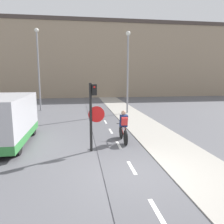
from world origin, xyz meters
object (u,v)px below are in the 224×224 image
object	(u,v)px
cyclist_near	(123,127)
traffic_light_pole	(93,109)
street_lamp_far	(38,62)
van	(5,121)
street_lamp_sidewalk	(128,64)

from	to	relation	value
cyclist_near	traffic_light_pole	bearing A→B (deg)	-145.38
street_lamp_far	cyclist_near	world-z (taller)	street_lamp_far
street_lamp_far	cyclist_near	xyz separation A→B (m)	(5.49, -10.37, -3.60)
van	traffic_light_pole	bearing A→B (deg)	-20.92
traffic_light_pole	cyclist_near	bearing A→B (deg)	34.62
street_lamp_far	street_lamp_sidewalk	xyz separation A→B (m)	(7.38, -2.72, -0.29)
traffic_light_pole	street_lamp_sidewalk	size ratio (longest dim) A/B	0.43
traffic_light_pole	van	xyz separation A→B (m)	(-3.91, 1.49, -0.68)
street_lamp_far	cyclist_near	distance (m)	12.28
street_lamp_far	cyclist_near	size ratio (longest dim) A/B	4.02
cyclist_near	van	size ratio (longest dim) A/B	0.38
street_lamp_far	traffic_light_pole	bearing A→B (deg)	-70.67
traffic_light_pole	street_lamp_far	bearing A→B (deg)	109.33
traffic_light_pole	street_lamp_far	xyz separation A→B (m)	(-4.00, 11.41, 2.55)
street_lamp_sidewalk	van	distance (m)	10.65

